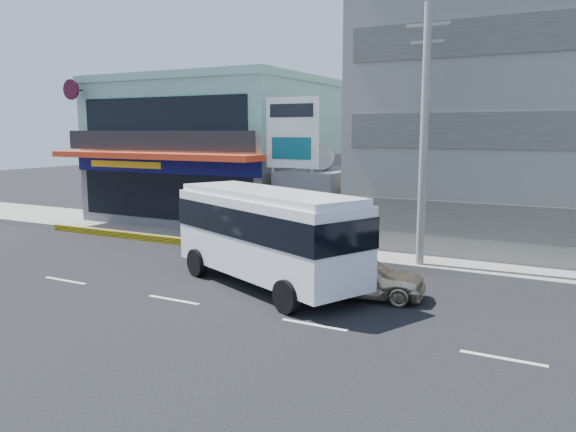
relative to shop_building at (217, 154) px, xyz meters
The scene contains 11 objects.
ground 16.57m from the shop_building, 60.16° to the right, with size 120.00×120.00×0.00m, color black.
sidewalk 14.27m from the shop_building, 18.88° to the right, with size 70.00×5.00×0.30m, color gray.
shop_building is the anchor object (origin of this frame).
concrete_building 18.28m from the shop_building, ahead, with size 16.00×12.00×14.00m, color gray.
gap_structure 8.53m from the shop_building, 13.67° to the right, with size 3.00×6.00×3.50m, color #4D4D52.
satellite_dish 8.54m from the shop_building, 20.21° to the right, with size 1.50×1.50×0.15m, color slate.
billboard 8.92m from the shop_building, 32.32° to the right, with size 2.60×0.18×6.90m.
utility_pole_near 15.50m from the shop_building, 25.06° to the right, with size 1.60×0.30×10.00m.
minibus 14.99m from the shop_building, 48.48° to the right, with size 8.42×5.67×3.38m.
sedan 17.28m from the shop_building, 39.57° to the right, with size 1.75×4.35×1.48m, color beige.
motorcycle_rider 9.01m from the shop_building, 61.55° to the right, with size 1.85×1.03×2.24m.
Camera 1 is at (11.44, -13.66, 5.39)m, focal length 35.00 mm.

